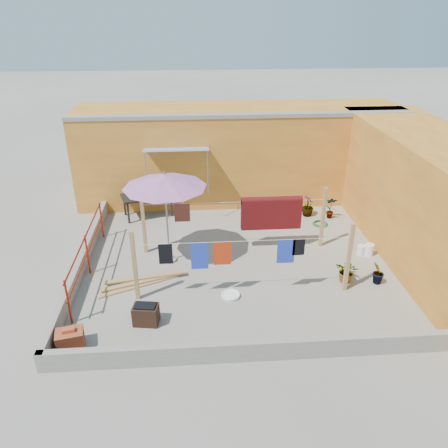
{
  "coord_description": "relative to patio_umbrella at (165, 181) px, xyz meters",
  "views": [
    {
      "loc": [
        -1.08,
        -10.01,
        6.22
      ],
      "look_at": [
        -0.33,
        0.3,
        1.05
      ],
      "focal_mm": 35.0,
      "sensor_mm": 36.0,
      "label": 1
    }
  ],
  "objects": [
    {
      "name": "water_jug_a",
      "position": [
        5.31,
        -0.07,
        -2.16
      ],
      "size": [
        0.21,
        0.21,
        0.32
      ],
      "color": "white",
      "rests_on": "ground"
    },
    {
      "name": "green_hose",
      "position": [
        4.69,
        1.85,
        -2.27
      ],
      "size": [
        0.49,
        0.49,
        0.07
      ],
      "color": "#186C1B",
      "rests_on": "ground"
    },
    {
      "name": "wall_right",
      "position": [
        7.02,
        -0.28,
        -0.7
      ],
      "size": [
        2.4,
        9.0,
        3.2
      ],
      "primitive_type": "cube",
      "color": "orange",
      "rests_on": "ground"
    },
    {
      "name": "patio_umbrella",
      "position": [
        0.0,
        0.0,
        0.0
      ],
      "size": [
        2.49,
        2.49,
        2.57
      ],
      "color": "gray",
      "rests_on": "ground"
    },
    {
      "name": "plant_back_a",
      "position": [
        2.58,
        2.05,
        -1.89
      ],
      "size": [
        0.98,
        0.94,
        0.83
      ],
      "primitive_type": "imported",
      "rotation": [
        0.0,
        0.0,
        0.54
      ],
      "color": "#185418",
      "rests_on": "ground"
    },
    {
      "name": "plant_right_a",
      "position": [
        5.13,
        2.31,
        -1.93
      ],
      "size": [
        0.43,
        0.32,
        0.75
      ],
      "primitive_type": "imported",
      "rotation": [
        0.0,
        0.0,
        3.0
      ],
      "color": "#185418",
      "rests_on": "ground"
    },
    {
      "name": "ground",
      "position": [
        1.82,
        -0.28,
        -2.3
      ],
      "size": [
        80.0,
        80.0,
        0.0
      ],
      "primitive_type": "plane",
      "color": "#9E998E",
      "rests_on": "ground"
    },
    {
      "name": "white_basin",
      "position": [
        1.52,
        -1.77,
        -2.26
      ],
      "size": [
        0.46,
        0.46,
        0.08
      ],
      "color": "white",
      "rests_on": "ground"
    },
    {
      "name": "brazier",
      "position": [
        -0.4,
        -2.61,
        -2.07
      ],
      "size": [
        0.59,
        0.44,
        0.49
      ],
      "color": "#301C12",
      "rests_on": "ground"
    },
    {
      "name": "lumber_pile",
      "position": [
        -0.64,
        -1.08,
        -2.24
      ],
      "size": [
        2.13,
        0.98,
        0.13
      ],
      "color": "tan",
      "rests_on": "ground"
    },
    {
      "name": "outdoor_table",
      "position": [
        -0.8,
        2.92,
        -1.62
      ],
      "size": [
        1.78,
        1.26,
        0.76
      ],
      "color": "black",
      "rests_on": "ground"
    },
    {
      "name": "clothesline_rig",
      "position": [
        2.6,
        0.25,
        -1.25
      ],
      "size": [
        5.09,
        2.35,
        1.8
      ],
      "color": "tan",
      "rests_on": "ground"
    },
    {
      "name": "red_railing",
      "position": [
        -2.03,
        -0.48,
        -1.58
      ],
      "size": [
        0.05,
        4.2,
        1.1
      ],
      "color": "#A02110",
      "rests_on": "ground"
    },
    {
      "name": "water_jug_b",
      "position": [
        5.52,
        -0.11,
        -2.13
      ],
      "size": [
        0.24,
        0.24,
        0.38
      ],
      "color": "white",
      "rests_on": "ground"
    },
    {
      "name": "plant_back_b",
      "position": [
        4.44,
        2.54,
        -1.96
      ],
      "size": [
        0.4,
        0.4,
        0.69
      ],
      "primitive_type": "imported",
      "rotation": [
        0.0,
        0.0,
        1.52
      ],
      "color": "#185418",
      "rests_on": "ground"
    },
    {
      "name": "parapet_left",
      "position": [
        -2.26,
        -0.28,
        -2.08
      ],
      "size": [
        0.16,
        7.3,
        0.44
      ],
      "primitive_type": "cube",
      "color": "gray",
      "rests_on": "ground"
    },
    {
      "name": "brick_stack",
      "position": [
        -1.87,
        -3.25,
        -2.1
      ],
      "size": [
        0.61,
        0.5,
        0.47
      ],
      "color": "#AB4727",
      "rests_on": "ground"
    },
    {
      "name": "plant_right_c",
      "position": [
        4.48,
        -1.36,
        -1.99
      ],
      "size": [
        0.74,
        0.73,
        0.63
      ],
      "primitive_type": "imported",
      "rotation": [
        0.0,
        0.0,
        5.63
      ],
      "color": "#185418",
      "rests_on": "ground"
    },
    {
      "name": "parapet_front",
      "position": [
        1.82,
        -3.86,
        -2.08
      ],
      "size": [
        8.3,
        0.16,
        0.44
      ],
      "primitive_type": "cube",
      "color": "gray",
      "rests_on": "ground"
    },
    {
      "name": "wall_back",
      "position": [
        2.32,
        4.41,
        -0.69
      ],
      "size": [
        11.0,
        3.27,
        3.21
      ],
      "color": "orange",
      "rests_on": "ground"
    },
    {
      "name": "plant_right_b",
      "position": [
        5.2,
        -1.5,
        -1.98
      ],
      "size": [
        0.43,
        0.45,
        0.64
      ],
      "primitive_type": "imported",
      "rotation": [
        0.0,
        0.0,
        4.1
      ],
      "color": "#185418",
      "rests_on": "ground"
    }
  ]
}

